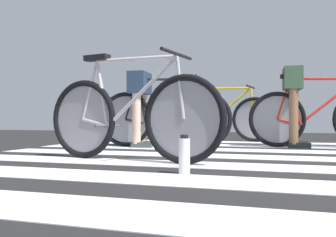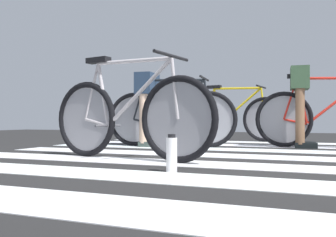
# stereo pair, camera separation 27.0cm
# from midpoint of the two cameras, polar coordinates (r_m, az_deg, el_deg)

# --- Properties ---
(ground) EXTENTS (18.00, 14.00, 0.02)m
(ground) POSITION_cam_midpoint_polar(r_m,az_deg,el_deg) (3.69, 8.40, -5.84)
(ground) COLOR #242424
(crosswalk_markings) EXTENTS (5.39, 5.01, 0.00)m
(crosswalk_markings) POSITION_cam_midpoint_polar(r_m,az_deg,el_deg) (3.65, 8.25, -5.70)
(crosswalk_markings) COLOR white
(crosswalk_markings) RESTS_ON ground
(bicycle_1_of_4) EXTENTS (1.72, 0.55, 0.93)m
(bicycle_1_of_4) POSITION_cam_midpoint_polar(r_m,az_deg,el_deg) (3.25, -8.14, 0.38)
(bicycle_1_of_4) COLOR black
(bicycle_1_of_4) RESTS_ON ground
(bicycle_2_of_4) EXTENTS (1.73, 0.52, 0.93)m
(bicycle_2_of_4) POSITION_cam_midpoint_polar(r_m,az_deg,el_deg) (4.80, -2.25, 0.20)
(bicycle_2_of_4) COLOR black
(bicycle_2_of_4) RESTS_ON ground
(cyclist_2_of_4) EXTENTS (0.34, 0.43, 0.97)m
(cyclist_2_of_4) POSITION_cam_midpoint_polar(r_m,az_deg,el_deg) (4.90, -5.77, 3.00)
(cyclist_2_of_4) COLOR beige
(cyclist_2_of_4) RESTS_ON ground
(bicycle_3_of_4) EXTENTS (1.73, 0.52, 0.93)m
(bicycle_3_of_4) POSITION_cam_midpoint_polar(r_m,az_deg,el_deg) (5.04, 20.54, 0.19)
(bicycle_3_of_4) COLOR black
(bicycle_3_of_4) RESTS_ON ground
(cyclist_3_of_4) EXTENTS (0.34, 0.43, 1.02)m
(cyclist_3_of_4) POSITION_cam_midpoint_polar(r_m,az_deg,el_deg) (5.02, 17.01, 3.32)
(cyclist_3_of_4) COLOR brown
(cyclist_3_of_4) RESTS_ON ground
(bicycle_4_of_4) EXTENTS (1.73, 0.52, 0.93)m
(bicycle_4_of_4) POSITION_cam_midpoint_polar(r_m,az_deg,el_deg) (6.21, 7.18, 0.11)
(bicycle_4_of_4) COLOR black
(bicycle_4_of_4) RESTS_ON ground
(water_bottle) EXTENTS (0.07, 0.07, 0.26)m
(water_bottle) POSITION_cam_midpoint_polar(r_m,az_deg,el_deg) (2.46, -0.54, -5.57)
(water_bottle) COLOR white
(water_bottle) RESTS_ON ground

